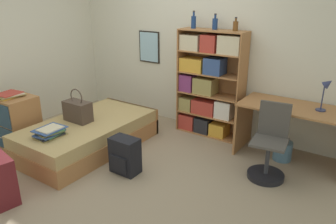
% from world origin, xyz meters
% --- Properties ---
extents(ground_plane, '(14.00, 14.00, 0.00)m').
position_xyz_m(ground_plane, '(0.00, 0.00, 0.00)').
color(ground_plane, gray).
extents(wall_back, '(10.00, 0.09, 2.60)m').
position_xyz_m(wall_back, '(-0.00, 1.66, 1.30)').
color(wall_back, beige).
rests_on(wall_back, ground_plane).
extents(wall_left, '(0.06, 10.00, 2.60)m').
position_xyz_m(wall_left, '(-2.22, 0.00, 1.30)').
color(wall_left, beige).
rests_on(wall_left, ground_plane).
extents(bed, '(1.07, 1.95, 0.41)m').
position_xyz_m(bed, '(-0.68, 0.02, 0.20)').
color(bed, '#A36B3D').
rests_on(bed, ground_plane).
extents(handbag, '(0.40, 0.21, 0.47)m').
position_xyz_m(handbag, '(-0.81, -0.05, 0.56)').
color(handbag, '#47382D').
rests_on(handbag, bed).
extents(book_stack_on_bed, '(0.31, 0.39, 0.12)m').
position_xyz_m(book_stack_on_bed, '(-0.69, -0.62, 0.46)').
color(book_stack_on_bed, '#99894C').
rests_on(book_stack_on_bed, bed).
extents(dresser, '(0.63, 0.50, 0.74)m').
position_xyz_m(dresser, '(-1.64, -0.51, 0.37)').
color(dresser, '#A36B3D').
rests_on(dresser, ground_plane).
extents(magazine_pile_on_dresser, '(0.33, 0.39, 0.06)m').
position_xyz_m(magazine_pile_on_dresser, '(-1.64, -0.53, 0.77)').
color(magazine_pile_on_dresser, gold).
rests_on(magazine_pile_on_dresser, dresser).
extents(bookcase, '(1.02, 0.35, 1.62)m').
position_xyz_m(bookcase, '(0.45, 1.43, 0.80)').
color(bookcase, '#A36B3D').
rests_on(bookcase, ground_plane).
extents(bottle_green, '(0.07, 0.07, 0.25)m').
position_xyz_m(bottle_green, '(0.18, 1.44, 1.72)').
color(bottle_green, navy).
rests_on(bottle_green, bookcase).
extents(bottle_brown, '(0.08, 0.08, 0.22)m').
position_xyz_m(bottle_brown, '(0.51, 1.48, 1.70)').
color(bottle_brown, navy).
rests_on(bottle_brown, bookcase).
extents(bottle_clear, '(0.07, 0.07, 0.19)m').
position_xyz_m(bottle_clear, '(0.83, 1.47, 1.69)').
color(bottle_clear, brown).
rests_on(bottle_clear, bookcase).
extents(desk, '(1.39, 0.68, 0.75)m').
position_xyz_m(desk, '(1.82, 1.27, 0.53)').
color(desk, '#A36B3D').
rests_on(desk, ground_plane).
extents(desk_lamp, '(0.17, 0.12, 0.43)m').
position_xyz_m(desk_lamp, '(2.13, 1.30, 1.04)').
color(desk_lamp, navy).
rests_on(desk_lamp, desk).
extents(desk_chair, '(0.44, 0.45, 0.91)m').
position_xyz_m(desk_chair, '(1.70, 0.68, 0.30)').
color(desk_chair, black).
rests_on(desk_chair, ground_plane).
extents(backpack, '(0.35, 0.25, 0.46)m').
position_xyz_m(backpack, '(0.20, -0.22, 0.23)').
color(backpack, black).
rests_on(backpack, ground_plane).
extents(waste_bin, '(0.24, 0.24, 0.26)m').
position_xyz_m(waste_bin, '(1.74, 1.21, 0.13)').
color(waste_bin, slate).
rests_on(waste_bin, ground_plane).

